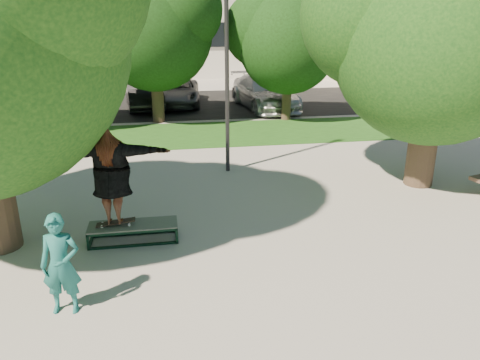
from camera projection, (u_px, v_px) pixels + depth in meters
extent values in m
plane|color=gray|center=(213.00, 254.00, 9.17)|extent=(120.00, 120.00, 0.00)
cube|color=#1A4413|center=(212.00, 134.00, 18.14)|extent=(30.00, 4.00, 0.02)
cube|color=black|center=(178.00, 104.00, 24.02)|extent=(40.00, 8.00, 0.01)
cylinder|color=#38281E|center=(425.00, 131.00, 12.38)|extent=(0.76, 0.76, 3.00)
sphere|color=#103C12|center=(437.00, 41.00, 11.61)|extent=(5.20, 5.20, 5.20)
sphere|color=#103C12|center=(377.00, 13.00, 11.91)|extent=(3.90, 3.90, 3.90)
cylinder|color=#38281E|center=(12.00, 97.00, 17.89)|extent=(0.44, 0.44, 2.80)
sphere|color=black|center=(2.00, 41.00, 17.19)|extent=(4.40, 4.40, 4.40)
sphere|color=black|center=(24.00, 19.00, 16.68)|extent=(3.08, 3.08, 3.08)
cylinder|color=#38281E|center=(157.00, 87.00, 19.64)|extent=(0.50, 0.50, 3.00)
sphere|color=black|center=(154.00, 31.00, 18.89)|extent=(4.80, 4.80, 4.80)
sphere|color=black|center=(123.00, 16.00, 19.17)|extent=(3.60, 3.60, 3.60)
sphere|color=black|center=(180.00, 9.00, 18.33)|extent=(3.36, 3.36, 3.36)
cylinder|color=#38281E|center=(287.00, 90.00, 20.10)|extent=(0.40, 0.40, 2.60)
sphere|color=black|center=(288.00, 43.00, 19.45)|extent=(4.20, 4.20, 4.20)
sphere|color=black|center=(261.00, 30.00, 19.69)|extent=(3.15, 3.15, 3.15)
sphere|color=black|center=(314.00, 25.00, 18.95)|extent=(2.94, 2.94, 2.94)
cylinder|color=#2D2D30|center=(227.00, 68.00, 12.95)|extent=(0.12, 0.12, 6.00)
cube|color=black|center=(140.00, 35.00, 30.98)|extent=(27.60, 0.12, 1.60)
cube|color=beige|center=(444.00, 19.00, 31.02)|extent=(15.00, 10.00, 8.00)
cube|color=#475147|center=(133.00, 225.00, 9.58)|extent=(1.80, 0.60, 0.03)
cylinder|color=white|center=(102.00, 227.00, 9.39)|extent=(0.06, 0.03, 0.06)
cylinder|color=white|center=(103.00, 223.00, 9.54)|extent=(0.06, 0.03, 0.06)
cylinder|color=white|center=(129.00, 225.00, 9.48)|extent=(0.06, 0.03, 0.06)
cylinder|color=white|center=(130.00, 221.00, 9.63)|extent=(0.06, 0.03, 0.06)
cube|color=black|center=(116.00, 222.00, 9.50)|extent=(0.78, 0.20, 0.10)
imported|color=#4B3920|center=(111.00, 177.00, 9.16)|extent=(2.46, 0.97, 1.95)
imported|color=#1A6460|center=(61.00, 265.00, 7.16)|extent=(0.63, 0.44, 1.65)
imported|color=#AAAAAF|center=(62.00, 100.00, 21.34)|extent=(1.88, 4.01, 1.33)
imported|color=black|center=(144.00, 92.00, 22.81)|extent=(2.08, 4.76, 1.52)
imported|color=#555459|center=(177.00, 92.00, 23.56)|extent=(2.53, 4.96, 1.34)
imported|color=silver|center=(264.00, 92.00, 22.75)|extent=(2.91, 5.67, 1.57)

